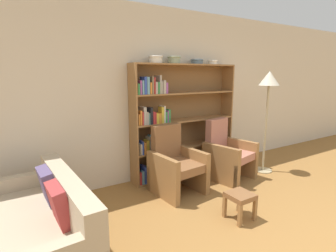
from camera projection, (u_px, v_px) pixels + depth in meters
wall_back at (175, 94)px, 4.47m from camera, size 12.00×0.06×2.75m
bookshelf at (175, 123)px, 4.36m from camera, size 1.92×0.30×1.88m
bowl_olive at (156, 59)px, 3.96m from camera, size 0.22×0.22×0.11m
bowl_stoneware at (174, 59)px, 4.13m from camera, size 0.22×0.22×0.11m
bowl_terracotta at (197, 61)px, 4.36m from camera, size 0.22×0.22×0.08m
bowl_copper at (213, 62)px, 4.54m from camera, size 0.18×0.18×0.07m
couch at (39, 229)px, 2.49m from camera, size 0.94×1.73×0.77m
armchair_leather at (175, 164)px, 3.84m from camera, size 0.71×0.74×0.98m
armchair_cushioned at (227, 154)px, 4.36m from camera, size 0.78×0.81×0.98m
floor_lamp at (269, 87)px, 4.44m from camera, size 0.34×0.34×1.77m
footstool at (240, 199)px, 3.12m from camera, size 0.29×0.29×0.33m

